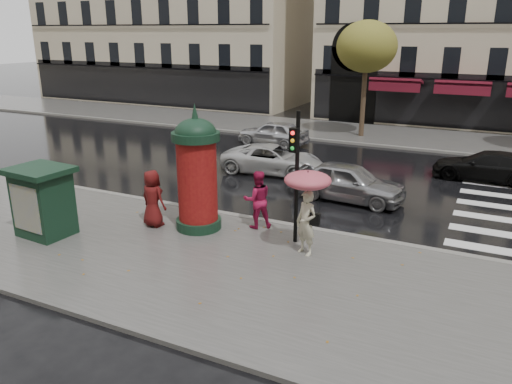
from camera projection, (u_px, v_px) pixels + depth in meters
The scene contains 17 objects.
ground at pixel (262, 268), 13.37m from camera, with size 160.00×160.00×0.00m, color black.
near_sidewalk at pixel (254, 274), 12.92m from camera, with size 90.00×7.00×0.12m, color #474744.
far_sidewalk at pixel (398, 136), 29.60m from camera, with size 90.00×6.00×0.12m, color #474744.
near_kerb at pixel (302, 228), 15.91m from camera, with size 90.00×0.25×0.14m, color slate.
far_kerb at pixel (388, 146), 27.03m from camera, with size 90.00×0.25×0.14m, color slate.
zebra_crossing at pixel (510, 197), 19.09m from camera, with size 3.60×11.75×0.01m, color silver.
tree_far_left at pixel (367, 47), 28.00m from camera, with size 3.40×3.40×6.64m.
woman_umbrella at pixel (307, 199), 13.47m from camera, with size 1.27×1.27×2.45m.
woman_red at pixel (257, 200), 15.56m from camera, with size 0.90×0.70×1.84m, color #A0133E.
man_burgundy at pixel (153, 198), 15.69m from camera, with size 0.89×0.58×1.83m, color #531010.
morris_column at pixel (197, 170), 15.22m from camera, with size 1.46×1.46×3.93m.
traffic_light at pixel (296, 165), 13.99m from camera, with size 0.26×0.37×3.86m.
newsstand at pixel (43, 201), 14.96m from camera, with size 1.86×1.60×2.11m.
car_silver at pixel (349, 182), 18.51m from camera, with size 1.69×4.19×1.43m, color #97989C.
car_white at pixel (273, 159), 22.10m from camera, with size 2.08×4.51×1.25m, color #BBBBBB.
car_black at pixel (487, 166), 20.97m from camera, with size 1.76×4.33×1.26m, color black.
car_far_silver at pixel (273, 133), 27.54m from camera, with size 1.60×3.97×1.35m, color silver.
Camera 1 is at (5.13, -10.94, 6.08)m, focal length 35.00 mm.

